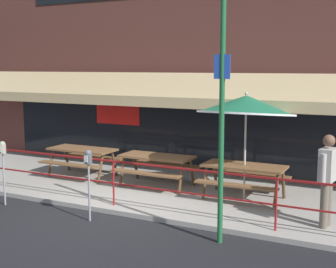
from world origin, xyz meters
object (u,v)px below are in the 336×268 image
(picnic_table_centre, at_px, (157,162))
(picnic_table_left, at_px, (82,154))
(parking_meter_far, at_px, (88,164))
(street_sign_pole, at_px, (222,119))
(pedestrian_walking, at_px, (327,176))
(patio_umbrella_right, at_px, (246,105))
(parking_meter_near, at_px, (3,154))
(picnic_table_right, at_px, (244,172))

(picnic_table_centre, bearing_deg, picnic_table_left, -179.87)
(parking_meter_far, height_order, street_sign_pole, street_sign_pole)
(pedestrian_walking, height_order, parking_meter_far, pedestrian_walking)
(picnic_table_centre, bearing_deg, pedestrian_walking, -16.07)
(patio_umbrella_right, height_order, parking_meter_far, patio_umbrella_right)
(picnic_table_left, distance_m, picnic_table_centre, 2.25)
(picnic_table_centre, xyz_separation_m, street_sign_pole, (2.60, -2.57, 1.45))
(pedestrian_walking, xyz_separation_m, parking_meter_near, (-6.54, -1.41, 0.09))
(picnic_table_left, distance_m, street_sign_pole, 5.67)
(pedestrian_walking, bearing_deg, picnic_table_right, 150.25)
(picnic_table_right, height_order, parking_meter_near, parking_meter_near)
(picnic_table_left, xyz_separation_m, picnic_table_centre, (2.25, 0.01, 0.00))
(picnic_table_right, bearing_deg, parking_meter_near, -151.68)
(picnic_table_left, xyz_separation_m, parking_meter_far, (2.16, -2.64, 0.44))
(picnic_table_right, bearing_deg, patio_umbrella_right, 90.00)
(picnic_table_right, relative_size, parking_meter_near, 1.27)
(picnic_table_centre, bearing_deg, parking_meter_near, -132.54)
(pedestrian_walking, distance_m, parking_meter_far, 4.47)
(picnic_table_left, distance_m, pedestrian_walking, 6.51)
(parking_meter_near, xyz_separation_m, street_sign_pole, (5.00, 0.04, 1.00))
(picnic_table_left, bearing_deg, street_sign_pole, -27.85)
(parking_meter_far, bearing_deg, pedestrian_walking, 18.97)
(picnic_table_left, height_order, patio_umbrella_right, patio_umbrella_right)
(patio_umbrella_right, bearing_deg, parking_meter_far, -132.22)
(parking_meter_near, relative_size, street_sign_pole, 0.34)
(picnic_table_centre, height_order, parking_meter_far, parking_meter_far)
(patio_umbrella_right, relative_size, street_sign_pole, 0.57)
(picnic_table_centre, height_order, patio_umbrella_right, patio_umbrella_right)
(picnic_table_left, relative_size, patio_umbrella_right, 0.75)
(parking_meter_far, bearing_deg, parking_meter_near, 178.99)
(picnic_table_right, height_order, patio_umbrella_right, patio_umbrella_right)
(picnic_table_right, height_order, pedestrian_walking, pedestrian_walking)
(picnic_table_right, xyz_separation_m, patio_umbrella_right, (0.00, 0.03, 1.47))
(picnic_table_right, bearing_deg, parking_meter_far, -132.54)
(picnic_table_left, xyz_separation_m, street_sign_pole, (4.85, -2.56, 1.45))
(pedestrian_walking, height_order, street_sign_pole, street_sign_pole)
(picnic_table_right, distance_m, pedestrian_walking, 2.22)
(pedestrian_walking, relative_size, street_sign_pole, 0.41)
(picnic_table_left, bearing_deg, pedestrian_walking, -10.54)
(picnic_table_right, distance_m, patio_umbrella_right, 1.47)
(picnic_table_left, height_order, pedestrian_walking, pedestrian_walking)
(picnic_table_centre, relative_size, picnic_table_right, 1.00)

